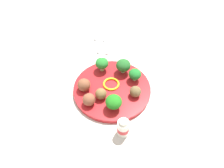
% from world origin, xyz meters
% --- Properties ---
extents(ground_plane, '(4.00, 4.00, 0.00)m').
position_xyz_m(ground_plane, '(0.00, 0.00, 0.00)').
color(ground_plane, beige).
extents(plate, '(0.28, 0.28, 0.02)m').
position_xyz_m(plate, '(0.00, 0.00, 0.01)').
color(plate, red).
rests_on(plate, ground_plane).
extents(broccoli_floret_front_left, '(0.05, 0.05, 0.05)m').
position_xyz_m(broccoli_floret_front_left, '(-0.09, 0.01, 0.05)').
color(broccoli_floret_front_left, '#ACB879').
rests_on(broccoli_floret_front_left, plate).
extents(broccoli_floret_center, '(0.05, 0.05, 0.06)m').
position_xyz_m(broccoli_floret_center, '(0.07, -0.06, 0.05)').
color(broccoli_floret_center, '#90C17B').
rests_on(broccoli_floret_center, plate).
extents(broccoli_floret_mid_left, '(0.05, 0.05, 0.05)m').
position_xyz_m(broccoli_floret_mid_left, '(0.10, 0.02, 0.05)').
color(broccoli_floret_mid_left, '#A5C880').
rests_on(broccoli_floret_mid_left, plate).
extents(broccoli_floret_front_right, '(0.05, 0.05, 0.05)m').
position_xyz_m(broccoli_floret_front_right, '(0.02, -0.09, 0.04)').
color(broccoli_floret_front_right, '#A2C07F').
rests_on(broccoli_floret_front_right, plate).
extents(meatball_far_rim, '(0.05, 0.05, 0.05)m').
position_xyz_m(meatball_far_rim, '(0.01, 0.10, 0.04)').
color(meatball_far_rim, brown).
rests_on(meatball_far_rim, plate).
extents(meatball_back_right, '(0.04, 0.04, 0.04)m').
position_xyz_m(meatball_back_right, '(-0.05, -0.07, 0.04)').
color(meatball_back_right, brown).
rests_on(meatball_back_right, plate).
extents(meatball_near_rim, '(0.04, 0.04, 0.04)m').
position_xyz_m(meatball_near_rim, '(-0.04, 0.05, 0.04)').
color(meatball_near_rim, brown).
rests_on(meatball_near_rim, plate).
extents(meatball_front_right, '(0.04, 0.04, 0.04)m').
position_xyz_m(meatball_front_right, '(-0.05, 0.09, 0.04)').
color(meatball_front_right, brown).
rests_on(meatball_front_right, plate).
extents(pepper_ring_back_left, '(0.08, 0.08, 0.01)m').
position_xyz_m(pepper_ring_back_left, '(0.01, -0.00, 0.02)').
color(pepper_ring_back_left, yellow).
rests_on(pepper_ring_back_left, plate).
extents(napkin, '(0.18, 0.13, 0.01)m').
position_xyz_m(napkin, '(0.27, -0.00, 0.00)').
color(napkin, white).
rests_on(napkin, ground_plane).
extents(fork, '(0.12, 0.03, 0.01)m').
position_xyz_m(fork, '(0.27, 0.01, 0.01)').
color(fork, silver).
rests_on(fork, napkin).
extents(knife, '(0.15, 0.03, 0.01)m').
position_xyz_m(knife, '(0.27, -0.02, 0.01)').
color(knife, silver).
rests_on(knife, napkin).
extents(yogurt_bottle, '(0.04, 0.04, 0.07)m').
position_xyz_m(yogurt_bottle, '(-0.18, 0.00, 0.03)').
color(yogurt_bottle, white).
rests_on(yogurt_bottle, ground_plane).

